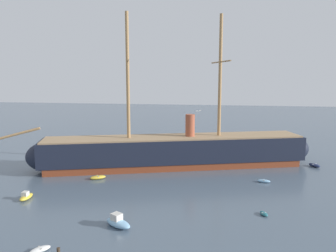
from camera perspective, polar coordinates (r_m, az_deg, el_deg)
The scene contains 11 objects.
tall_ship at distance 71.68m, azimuth 1.12°, elevation -4.24°, with size 64.07×25.00×31.73m.
dinghy_foreground_left at distance 42.07m, azimuth -20.78°, elevation -18.90°, with size 2.27×2.39×0.54m.
motorboat_near_centre at distance 45.52m, azimuth -8.45°, elevation -15.77°, with size 4.38×3.60×1.72m.
motorboat_mid_left at distance 58.48m, azimuth -22.84°, elevation -10.91°, with size 1.39×3.19×1.33m.
dinghy_mid_right at distance 50.33m, azimuth 15.89°, elevation -14.06°, with size 1.34×1.93×0.42m.
dinghy_alongside_bow at distance 65.30m, azimuth -11.76°, elevation -8.49°, with size 3.16×2.66×0.69m.
dinghy_alongside_stern at distance 64.52m, azimuth 15.88°, elevation -8.92°, with size 2.42×1.36×0.54m.
motorboat_far_left at distance 87.19m, azimuth -16.85°, elevation -4.24°, with size 3.84×2.89×1.49m.
dinghy_far_right at distance 78.71m, azimuth 23.48°, elevation -6.09°, with size 2.62×3.13×0.69m.
motorboat_distant_centre at distance 90.60m, azimuth 4.21°, elevation -3.30°, with size 3.30×5.12×1.99m.
seagull_in_flight at distance 45.78m, azimuth 5.10°, elevation 2.55°, with size 0.76×1.20×0.14m.
Camera 1 is at (10.58, -22.25, 19.29)m, focal length 36.09 mm.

